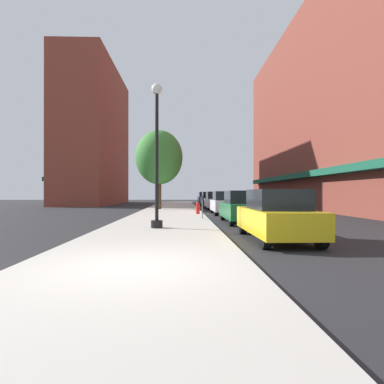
% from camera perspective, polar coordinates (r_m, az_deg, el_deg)
% --- Properties ---
extents(ground_plane, '(90.00, 90.00, 0.00)m').
position_cam_1_polar(ground_plane, '(24.36, 5.45, -3.79)').
color(ground_plane, '#232326').
extents(sidewalk_slab, '(4.80, 50.00, 0.12)m').
position_cam_1_polar(sidewalk_slab, '(25.18, -3.93, -3.53)').
color(sidewalk_slab, '#B7B2A8').
rests_on(sidewalk_slab, ground).
extents(building_right_brick, '(6.80, 40.00, 19.00)m').
position_cam_1_polar(building_right_brick, '(32.42, 24.75, 14.03)').
color(building_right_brick, brown).
rests_on(building_right_brick, ground).
extents(building_far_background, '(6.80, 18.00, 18.47)m').
position_cam_1_polar(building_far_background, '(45.39, -17.27, 9.59)').
color(building_far_background, brown).
rests_on(building_far_background, ground).
extents(lamppost, '(0.48, 0.48, 5.90)m').
position_cam_1_polar(lamppost, '(12.94, -6.44, 7.19)').
color(lamppost, black).
rests_on(lamppost, sidewalk_slab).
extents(fire_hydrant, '(0.33, 0.26, 0.79)m').
position_cam_1_polar(fire_hydrant, '(21.21, 1.07, -2.93)').
color(fire_hydrant, red).
rests_on(fire_hydrant, sidewalk_slab).
extents(parking_meter_near, '(0.14, 0.09, 1.31)m').
position_cam_1_polar(parking_meter_near, '(17.32, 1.90, -2.13)').
color(parking_meter_near, slate).
rests_on(parking_meter_near, sidewalk_slab).
extents(tree_near, '(4.18, 4.18, 6.98)m').
position_cam_1_polar(tree_near, '(28.02, -6.02, 6.27)').
color(tree_near, '#4C3823').
rests_on(tree_near, sidewalk_slab).
extents(car_yellow, '(1.80, 4.30, 1.66)m').
position_cam_1_polar(car_yellow, '(10.56, 15.12, -4.17)').
color(car_yellow, black).
rests_on(car_yellow, ground).
extents(car_green, '(1.80, 4.30, 1.66)m').
position_cam_1_polar(car_green, '(16.27, 9.07, -2.76)').
color(car_green, black).
rests_on(car_green, ground).
extents(car_white, '(1.80, 4.30, 1.66)m').
position_cam_1_polar(car_white, '(22.62, 6.00, -2.02)').
color(car_white, black).
rests_on(car_white, ground).
extents(car_silver, '(1.80, 4.30, 1.66)m').
position_cam_1_polar(car_silver, '(29.15, 4.24, -1.60)').
color(car_silver, black).
rests_on(car_silver, ground).
extents(car_black, '(1.80, 4.30, 1.66)m').
position_cam_1_polar(car_black, '(35.23, 3.20, -1.34)').
color(car_black, black).
rests_on(car_black, ground).
extents(car_blue, '(1.80, 4.30, 1.66)m').
position_cam_1_polar(car_blue, '(42.44, 2.35, -1.14)').
color(car_blue, black).
rests_on(car_blue, ground).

